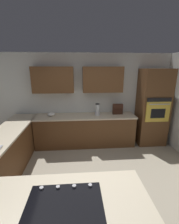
{
  "coord_description": "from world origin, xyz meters",
  "views": [
    {
      "loc": [
        0.28,
        2.33,
        2.2
      ],
      "look_at": [
        -0.0,
        -1.41,
        1.1
      ],
      "focal_mm": 24.09,
      "sensor_mm": 36.0,
      "label": 1
    }
  ],
  "objects_px": {
    "wall_oven": "(153,108)",
    "cooktop": "(64,205)",
    "blender": "(97,110)",
    "mixing_bowl": "(51,114)",
    "spice_rack": "(118,109)"
  },
  "relations": [
    {
      "from": "blender",
      "to": "mixing_bowl",
      "type": "height_order",
      "value": "blender"
    },
    {
      "from": "cooktop",
      "to": "blender",
      "type": "relative_size",
      "value": 2.26
    },
    {
      "from": "cooktop",
      "to": "blender",
      "type": "xyz_separation_m",
      "value": [
        -0.69,
        -2.91,
        0.14
      ]
    },
    {
      "from": "cooktop",
      "to": "mixing_bowl",
      "type": "height_order",
      "value": "mixing_bowl"
    },
    {
      "from": "blender",
      "to": "spice_rack",
      "type": "distance_m",
      "value": 0.6
    },
    {
      "from": "blender",
      "to": "cooktop",
      "type": "bearing_deg",
      "value": 76.71
    },
    {
      "from": "spice_rack",
      "to": "cooktop",
      "type": "bearing_deg",
      "value": 66.49
    },
    {
      "from": "mixing_bowl",
      "to": "spice_rack",
      "type": "bearing_deg",
      "value": -178.51
    },
    {
      "from": "blender",
      "to": "spice_rack",
      "type": "height_order",
      "value": "blender"
    },
    {
      "from": "cooktop",
      "to": "spice_rack",
      "type": "relative_size",
      "value": 2.53
    },
    {
      "from": "mixing_bowl",
      "to": "spice_rack",
      "type": "xyz_separation_m",
      "value": [
        -1.9,
        -0.05,
        0.1
      ]
    },
    {
      "from": "cooktop",
      "to": "spice_rack",
      "type": "height_order",
      "value": "spice_rack"
    },
    {
      "from": "mixing_bowl",
      "to": "spice_rack",
      "type": "height_order",
      "value": "spice_rack"
    },
    {
      "from": "wall_oven",
      "to": "cooktop",
      "type": "xyz_separation_m",
      "value": [
        2.29,
        2.88,
        -0.18
      ]
    },
    {
      "from": "cooktop",
      "to": "wall_oven",
      "type": "bearing_deg",
      "value": -128.49
    }
  ]
}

